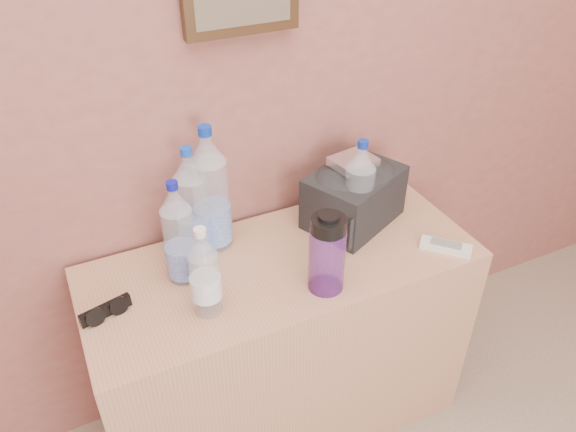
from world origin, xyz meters
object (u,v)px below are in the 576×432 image
object	(u,v)px
pet_large_d	(359,195)
foil_packet	(353,162)
pet_large_b	(193,207)
sunglasses	(105,310)
pet_large_c	(211,195)
ac_remote	(446,247)
nalgene_bottle	(327,253)
toiletry_bag	(354,194)
pet_large_a	(179,237)
dresser	(283,345)
pet_small	(205,276)

from	to	relation	value
pet_large_d	foil_packet	xyz separation A→B (m)	(0.02, 0.07, 0.07)
pet_large_b	sunglasses	xyz separation A→B (m)	(-0.29, -0.16, -0.13)
pet_large_c	ac_remote	bearing A→B (deg)	-28.33
pet_large_b	nalgene_bottle	distance (m)	0.40
sunglasses	foil_packet	world-z (taller)	foil_packet
sunglasses	toiletry_bag	xyz separation A→B (m)	(0.77, 0.09, 0.08)
pet_large_a	ac_remote	bearing A→B (deg)	-16.59
ac_remote	pet_large_b	bearing A→B (deg)	-159.88
pet_large_c	toiletry_bag	xyz separation A→B (m)	(0.42, -0.08, -0.07)
pet_large_c	dresser	bearing A→B (deg)	-48.95
pet_large_b	pet_large_c	world-z (taller)	pet_large_c
pet_large_c	sunglasses	bearing A→B (deg)	-154.77
sunglasses	foil_packet	size ratio (longest dim) A/B	1.09
pet_small	toiletry_bag	distance (m)	0.56
toiletry_bag	foil_packet	size ratio (longest dim) A/B	2.31
pet_large_d	pet_small	distance (m)	0.52
pet_small	foil_packet	size ratio (longest dim) A/B	2.10
pet_large_d	sunglasses	distance (m)	0.75
pet_large_b	ac_remote	size ratio (longest dim) A/B	2.29
pet_large_b	pet_large_c	size ratio (longest dim) A/B	0.88
nalgene_bottle	ac_remote	world-z (taller)	nalgene_bottle
pet_large_d	nalgene_bottle	world-z (taller)	pet_large_d
sunglasses	pet_large_c	bearing A→B (deg)	11.22
dresser	pet_large_d	bearing A→B (deg)	5.66
pet_large_a	nalgene_bottle	world-z (taller)	pet_large_a
sunglasses	pet_large_b	bearing A→B (deg)	14.40
dresser	pet_large_a	world-z (taller)	pet_large_a
pet_large_b	pet_small	distance (m)	0.26
pet_large_b	nalgene_bottle	xyz separation A→B (m)	(0.26, -0.30, -0.03)
dresser	pet_large_d	size ratio (longest dim) A/B	3.60
ac_remote	toiletry_bag	bearing A→B (deg)	170.61
pet_large_a	pet_small	bearing A→B (deg)	-83.43
pet_large_d	sunglasses	world-z (taller)	pet_large_d
dresser	pet_large_d	distance (m)	0.55
dresser	nalgene_bottle	bearing A→B (deg)	-67.23
pet_large_c	foil_packet	world-z (taller)	pet_large_c
pet_large_d	ac_remote	xyz separation A→B (m)	(0.19, -0.18, -0.13)
pet_large_b	toiletry_bag	distance (m)	0.49
nalgene_bottle	foil_packet	bearing A→B (deg)	48.25
pet_large_a	pet_large_b	world-z (taller)	pet_large_b
pet_large_b	pet_large_c	distance (m)	0.06
pet_large_a	pet_large_d	distance (m)	0.52
pet_large_d	sunglasses	size ratio (longest dim) A/B	2.35
dresser	toiletry_bag	world-z (taller)	toiletry_bag
toiletry_bag	sunglasses	bearing A→B (deg)	162.01
pet_large_b	toiletry_bag	size ratio (longest dim) A/B	1.18
pet_large_a	ac_remote	distance (m)	0.76
sunglasses	ac_remote	world-z (taller)	sunglasses
pet_large_c	sunglasses	xyz separation A→B (m)	(-0.35, -0.16, -0.15)
pet_small	toiletry_bag	size ratio (longest dim) A/B	0.91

